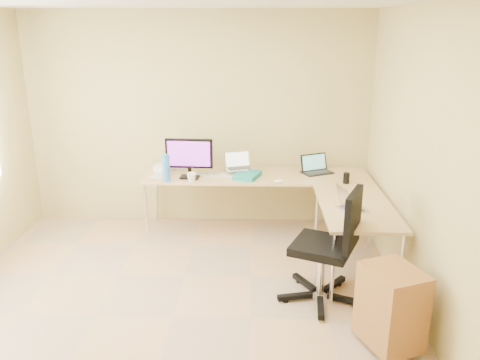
{
  "coord_description": "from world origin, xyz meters",
  "views": [
    {
      "loc": [
        0.7,
        -3.62,
        2.4
      ],
      "look_at": [
        0.55,
        1.1,
        0.9
      ],
      "focal_mm": 36.23,
      "sensor_mm": 36.0,
      "label": 1
    }
  ],
  "objects_px": {
    "laptop_center": "(239,161)",
    "desk_fan": "(179,157)",
    "mug": "(192,177)",
    "office_chair": "(322,249)",
    "monitor": "(189,158)",
    "desk_main": "(257,204)",
    "laptop_black": "(317,164)",
    "water_bottle": "(166,168)",
    "laptop_return": "(353,200)",
    "desk_return": "(354,240)",
    "cabinet": "(391,307)",
    "keyboard": "(217,175)"
  },
  "relations": [
    {
      "from": "cabinet",
      "to": "laptop_return",
      "type": "bearing_deg",
      "value": 73.99
    },
    {
      "from": "water_bottle",
      "to": "laptop_return",
      "type": "height_order",
      "value": "water_bottle"
    },
    {
      "from": "keyboard",
      "to": "desk_return",
      "type": "bearing_deg",
      "value": -25.03
    },
    {
      "from": "laptop_black",
      "to": "water_bottle",
      "type": "bearing_deg",
      "value": 166.99
    },
    {
      "from": "mug",
      "to": "laptop_return",
      "type": "height_order",
      "value": "laptop_return"
    },
    {
      "from": "laptop_center",
      "to": "desk_fan",
      "type": "distance_m",
      "value": 0.75
    },
    {
      "from": "water_bottle",
      "to": "monitor",
      "type": "bearing_deg",
      "value": 32.57
    },
    {
      "from": "monitor",
      "to": "keyboard",
      "type": "relative_size",
      "value": 1.11
    },
    {
      "from": "desk_return",
      "to": "office_chair",
      "type": "bearing_deg",
      "value": -127.58
    },
    {
      "from": "laptop_black",
      "to": "laptop_center",
      "type": "bearing_deg",
      "value": 158.32
    },
    {
      "from": "water_bottle",
      "to": "desk_fan",
      "type": "height_order",
      "value": "water_bottle"
    },
    {
      "from": "monitor",
      "to": "keyboard",
      "type": "distance_m",
      "value": 0.39
    },
    {
      "from": "mug",
      "to": "laptop_return",
      "type": "relative_size",
      "value": 0.38
    },
    {
      "from": "laptop_center",
      "to": "desk_fan",
      "type": "xyz_separation_m",
      "value": [
        -0.73,
        0.17,
        -0.01
      ]
    },
    {
      "from": "laptop_return",
      "to": "water_bottle",
      "type": "bearing_deg",
      "value": 48.26
    },
    {
      "from": "laptop_black",
      "to": "cabinet",
      "type": "height_order",
      "value": "laptop_black"
    },
    {
      "from": "keyboard",
      "to": "office_chair",
      "type": "distance_m",
      "value": 1.81
    },
    {
      "from": "desk_main",
      "to": "desk_fan",
      "type": "relative_size",
      "value": 8.86
    },
    {
      "from": "desk_main",
      "to": "water_bottle",
      "type": "height_order",
      "value": "water_bottle"
    },
    {
      "from": "desk_return",
      "to": "office_chair",
      "type": "xyz_separation_m",
      "value": [
        -0.39,
        -0.5,
        0.14
      ]
    },
    {
      "from": "laptop_center",
      "to": "desk_fan",
      "type": "relative_size",
      "value": 1.05
    },
    {
      "from": "desk_return",
      "to": "keyboard",
      "type": "distance_m",
      "value": 1.77
    },
    {
      "from": "laptop_black",
      "to": "keyboard",
      "type": "bearing_deg",
      "value": 161.21
    },
    {
      "from": "desk_return",
      "to": "cabinet",
      "type": "distance_m",
      "value": 1.21
    },
    {
      "from": "office_chair",
      "to": "mug",
      "type": "bearing_deg",
      "value": 160.86
    },
    {
      "from": "cabinet",
      "to": "keyboard",
      "type": "bearing_deg",
      "value": 102.56
    },
    {
      "from": "desk_return",
      "to": "cabinet",
      "type": "relative_size",
      "value": 2.08
    },
    {
      "from": "desk_main",
      "to": "keyboard",
      "type": "relative_size",
      "value": 5.42
    },
    {
      "from": "desk_return",
      "to": "laptop_center",
      "type": "bearing_deg",
      "value": 139.19
    },
    {
      "from": "desk_fan",
      "to": "laptop_return",
      "type": "height_order",
      "value": "desk_fan"
    },
    {
      "from": "monitor",
      "to": "keyboard",
      "type": "xyz_separation_m",
      "value": [
        0.31,
        0.09,
        -0.22
      ]
    },
    {
      "from": "monitor",
      "to": "mug",
      "type": "xyz_separation_m",
      "value": [
        0.04,
        -0.16,
        -0.18
      ]
    },
    {
      "from": "laptop_black",
      "to": "laptop_return",
      "type": "distance_m",
      "value": 1.23
    },
    {
      "from": "desk_main",
      "to": "laptop_center",
      "type": "xyz_separation_m",
      "value": [
        -0.21,
        0.03,
        0.52
      ]
    },
    {
      "from": "laptop_black",
      "to": "mug",
      "type": "height_order",
      "value": "laptop_black"
    },
    {
      "from": "laptop_return",
      "to": "desk_return",
      "type": "bearing_deg",
      "value": -46.78
    },
    {
      "from": "water_bottle",
      "to": "desk_main",
      "type": "bearing_deg",
      "value": 16.28
    },
    {
      "from": "laptop_return",
      "to": "cabinet",
      "type": "xyz_separation_m",
      "value": [
        0.12,
        -1.09,
        -0.47
      ]
    },
    {
      "from": "desk_main",
      "to": "monitor",
      "type": "height_order",
      "value": "monitor"
    },
    {
      "from": "desk_fan",
      "to": "office_chair",
      "type": "distance_m",
      "value": 2.32
    },
    {
      "from": "laptop_center",
      "to": "laptop_black",
      "type": "height_order",
      "value": "laptop_center"
    },
    {
      "from": "desk_fan",
      "to": "water_bottle",
      "type": "bearing_deg",
      "value": -77.23
    },
    {
      "from": "monitor",
      "to": "water_bottle",
      "type": "distance_m",
      "value": 0.3
    },
    {
      "from": "keyboard",
      "to": "laptop_return",
      "type": "xyz_separation_m",
      "value": [
        1.38,
        -1.07,
        0.09
      ]
    },
    {
      "from": "mug",
      "to": "office_chair",
      "type": "height_order",
      "value": "office_chair"
    },
    {
      "from": "desk_return",
      "to": "water_bottle",
      "type": "distance_m",
      "value": 2.18
    },
    {
      "from": "mug",
      "to": "desk_fan",
      "type": "xyz_separation_m",
      "value": [
        -0.21,
        0.5,
        0.1
      ]
    },
    {
      "from": "laptop_black",
      "to": "cabinet",
      "type": "bearing_deg",
      "value": -107.97
    },
    {
      "from": "desk_return",
      "to": "mug",
      "type": "xyz_separation_m",
      "value": [
        -1.71,
        0.7,
        0.42
      ]
    },
    {
      "from": "desk_return",
      "to": "office_chair",
      "type": "relative_size",
      "value": 1.19
    }
  ]
}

